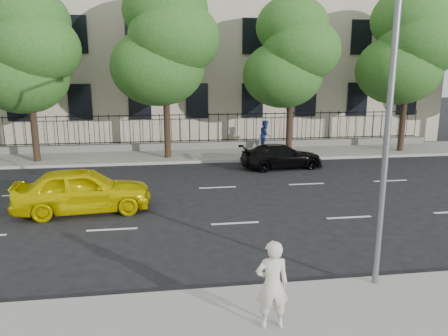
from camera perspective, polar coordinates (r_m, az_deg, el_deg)
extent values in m
plane|color=black|center=(12.38, 3.44, -11.18)|extent=(120.00, 120.00, 0.00)
cube|color=gray|center=(25.65, -2.89, 1.74)|extent=(60.00, 4.00, 0.15)
cube|color=beige|center=(34.36, -4.59, 19.51)|extent=(34.00, 12.00, 18.00)
cube|color=slate|center=(27.26, -3.24, 3.00)|extent=(30.00, 0.50, 0.40)
cube|color=black|center=(27.21, -3.25, 3.62)|extent=(28.80, 0.05, 0.05)
cube|color=black|center=(27.00, -3.29, 6.97)|extent=(28.80, 0.05, 0.05)
cylinder|color=slate|center=(10.05, 20.76, 6.95)|extent=(0.14, 0.14, 8.00)
cylinder|color=#382619|center=(25.38, -23.47, 4.14)|extent=(0.36, 0.36, 2.97)
ellipsoid|color=#2A561C|center=(25.55, -24.79, 10.83)|extent=(4.75, 4.75, 3.90)
ellipsoid|color=#2A561C|center=(24.84, -23.37, 14.11)|extent=(4.50, 4.50, 3.70)
ellipsoid|color=#2A561C|center=(25.61, -24.21, 17.07)|extent=(4.25, 4.25, 3.50)
cylinder|color=#382619|center=(24.47, -7.44, 5.23)|extent=(0.36, 0.36, 3.32)
ellipsoid|color=#2A561C|center=(24.55, -8.64, 12.91)|extent=(5.13, 5.13, 4.21)
ellipsoid|color=#2A561C|center=(24.12, -6.54, 16.50)|extent=(4.86, 4.86, 4.00)
ellipsoid|color=#2A561C|center=(24.84, -7.66, 19.81)|extent=(4.59, 4.59, 3.78)
cylinder|color=#382619|center=(25.56, 8.52, 5.25)|extent=(0.36, 0.36, 3.08)
ellipsoid|color=#2A561C|center=(25.52, 7.67, 11.98)|extent=(4.56, 4.56, 3.74)
ellipsoid|color=#2A561C|center=(25.32, 10.11, 14.88)|extent=(4.32, 4.32, 3.55)
ellipsoid|color=#2A561C|center=(25.85, 8.91, 17.81)|extent=(4.08, 4.08, 3.36)
cylinder|color=#382619|center=(28.37, 22.25, 5.33)|extent=(0.36, 0.36, 3.22)
ellipsoid|color=#2A561C|center=(28.24, 21.78, 11.80)|extent=(4.94, 4.94, 4.06)
ellipsoid|color=#2A561C|center=(28.30, 24.18, 14.51)|extent=(4.68, 4.68, 3.85)
ellipsoid|color=#2A561C|center=(28.71, 23.09, 17.44)|extent=(4.42, 4.42, 3.64)
imported|color=#D9C500|center=(16.35, -17.95, -2.75)|extent=(4.90, 2.36, 1.61)
imported|color=black|center=(22.63, 7.55, 1.53)|extent=(4.42, 2.18, 1.24)
imported|color=beige|center=(8.63, 6.29, -14.89)|extent=(0.65, 0.43, 1.78)
imported|color=navy|center=(27.10, 5.42, 4.36)|extent=(0.92, 1.03, 1.76)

